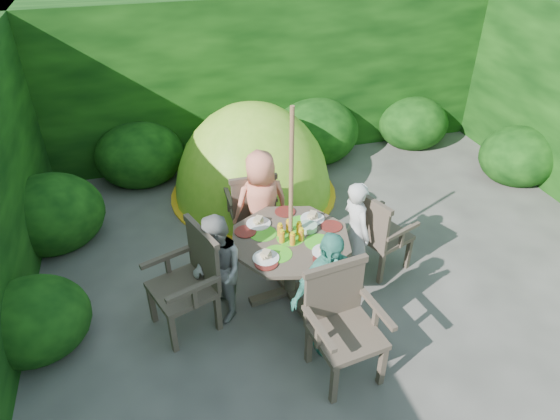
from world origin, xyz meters
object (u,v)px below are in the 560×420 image
object	(u,v)px
garden_chair_right	(378,232)
child_front	(327,293)
garden_chair_left	(190,279)
garden_chair_back	(252,205)
child_left	(218,270)
child_back	(261,205)
child_right	(356,231)
garden_chair_front	(342,322)
patio_table	(291,247)
dome_tent	(254,194)
parasol_pole	(291,210)

from	to	relation	value
garden_chair_right	child_front	world-z (taller)	child_front
garden_chair_left	garden_chair_back	world-z (taller)	garden_chair_left
child_left	child_back	size ratio (longest dim) A/B	0.88
child_back	garden_chair_right	bearing A→B (deg)	146.39
child_right	child_front	xyz separation A→B (m)	(-0.67, -0.91, 0.06)
garden_chair_back	child_left	bearing A→B (deg)	62.92
child_right	child_back	bearing A→B (deg)	44.63
garden_chair_front	child_back	world-z (taller)	child_back
garden_chair_right	child_back	size ratio (longest dim) A/B	0.71
garden_chair_left	patio_table	bearing A→B (deg)	77.48
garden_chair_back	child_right	distance (m)	1.37
dome_tent	patio_table	bearing A→B (deg)	-101.12
child_right	child_back	size ratio (longest dim) A/B	0.89
child_front	child_back	bearing A→B (deg)	82.90
child_right	dome_tent	distance (m)	2.23
garden_chair_right	child_back	world-z (taller)	child_back
garden_chair_left	child_back	bearing A→B (deg)	114.10
garden_chair_front	garden_chair_left	bearing A→B (deg)	135.00
patio_table	garden_chair_right	world-z (taller)	garden_chair_right
child_front	dome_tent	size ratio (longest dim) A/B	0.49
child_back	child_front	size ratio (longest dim) A/B	1.03
child_back	child_front	xyz separation A→B (m)	(0.23, -1.58, -0.02)
parasol_pole	dome_tent	xyz separation A→B (m)	(0.10, 2.15, -1.10)
garden_chair_front	child_right	size ratio (longest dim) A/B	0.86
parasol_pole	child_left	distance (m)	0.94
garden_chair_right	garden_chair_front	world-z (taller)	garden_chair_front
patio_table	child_back	xyz separation A→B (m)	(-0.12, 0.79, 0.05)
child_right	dome_tent	bearing A→B (deg)	10.06
garden_chair_left	child_front	world-z (taller)	child_front
garden_chair_left	garden_chair_right	bearing A→B (deg)	77.43
child_back	dome_tent	distance (m)	1.54
patio_table	dome_tent	size ratio (longest dim) A/B	0.54
garden_chair_front	dome_tent	distance (m)	3.27
patio_table	garden_chair_back	bearing A→B (deg)	99.28
garden_chair_left	child_right	size ratio (longest dim) A/B	0.87
parasol_pole	dome_tent	size ratio (longest dim) A/B	0.80
dome_tent	child_back	bearing A→B (deg)	-107.61
garden_chair_front	child_left	size ratio (longest dim) A/B	0.87
garden_chair_back	child_left	xyz separation A→B (m)	(-0.62, -1.20, 0.09)
child_left	child_back	bearing A→B (deg)	130.88
parasol_pole	child_back	xyz separation A→B (m)	(-0.12, 0.79, -0.41)
garden_chair_back	garden_chair_front	bearing A→B (deg)	98.98
garden_chair_left	child_left	size ratio (longest dim) A/B	0.88
parasol_pole	child_back	size ratio (longest dim) A/B	1.60
garden_chair_front	child_front	xyz separation A→B (m)	(-0.04, 0.28, 0.10)
garden_chair_front	child_front	world-z (taller)	child_front
parasol_pole	garden_chair_front	xyz separation A→B (m)	(0.16, -1.07, -0.54)
garden_chair_left	child_back	size ratio (longest dim) A/B	0.77
garden_chair_back	dome_tent	world-z (taller)	dome_tent
child_right	child_left	world-z (taller)	child_right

